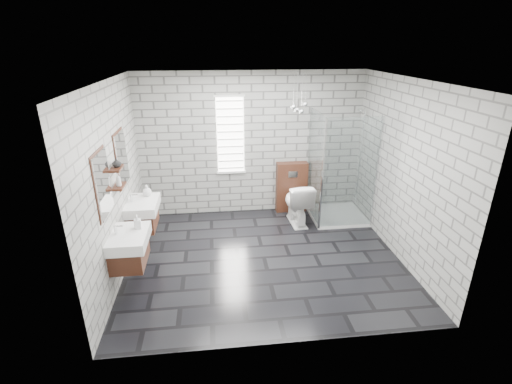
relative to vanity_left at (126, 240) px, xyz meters
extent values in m
cube|color=black|center=(1.91, 0.56, -0.77)|extent=(4.20, 3.60, 0.02)
cube|color=white|center=(1.91, 0.56, 1.95)|extent=(4.20, 3.60, 0.02)
cube|color=#9C9C97|center=(1.91, 2.37, 0.59)|extent=(4.20, 0.02, 2.70)
cube|color=#9C9C97|center=(1.91, -1.25, 0.59)|extent=(4.20, 0.02, 2.70)
cube|color=#9C9C97|center=(-0.20, 0.56, 0.59)|extent=(0.02, 3.60, 2.70)
cube|color=#9C9C97|center=(4.02, 0.56, 0.59)|extent=(0.02, 3.60, 2.70)
cube|color=#492416|center=(0.02, 0.00, -0.21)|extent=(0.42, 0.62, 0.30)
cube|color=silver|center=(0.22, 0.00, -0.18)|extent=(0.02, 0.35, 0.01)
cube|color=white|center=(0.04, 0.00, 0.02)|extent=(0.47, 0.70, 0.15)
cylinder|color=silver|center=(-0.11, 0.00, 0.15)|extent=(0.04, 0.04, 0.12)
cylinder|color=silver|center=(-0.06, 0.00, 0.20)|extent=(0.10, 0.02, 0.02)
cube|color=white|center=(-0.17, 0.00, 0.79)|extent=(0.03, 0.55, 0.80)
cube|color=#492416|center=(-0.19, 0.00, 0.79)|extent=(0.01, 0.59, 0.84)
cube|color=#492416|center=(0.02, 1.05, -0.21)|extent=(0.42, 0.62, 0.30)
cube|color=silver|center=(0.22, 1.05, -0.18)|extent=(0.02, 0.35, 0.01)
cube|color=white|center=(0.04, 1.05, 0.02)|extent=(0.47, 0.70, 0.15)
cylinder|color=silver|center=(-0.11, 1.05, 0.15)|extent=(0.04, 0.04, 0.12)
cylinder|color=silver|center=(-0.06, 1.05, 0.20)|extent=(0.10, 0.02, 0.02)
cube|color=white|center=(-0.17, 1.05, 0.79)|extent=(0.03, 0.55, 0.80)
cube|color=#492416|center=(-0.19, 1.05, 0.79)|extent=(0.01, 0.59, 0.84)
cube|color=#492416|center=(-0.12, 0.51, 0.56)|extent=(0.14, 0.30, 0.03)
cube|color=#492416|center=(-0.12, 0.51, 0.82)|extent=(0.14, 0.30, 0.03)
cube|color=white|center=(1.51, 2.34, 0.79)|extent=(0.50, 0.02, 1.40)
cube|color=silver|center=(1.51, 2.33, 1.51)|extent=(0.56, 0.04, 0.04)
cube|color=silver|center=(1.51, 2.33, 0.07)|extent=(0.56, 0.04, 0.04)
cube|color=silver|center=(1.51, 2.32, 0.16)|extent=(0.48, 0.01, 0.02)
cube|color=silver|center=(1.51, 2.32, 0.30)|extent=(0.48, 0.01, 0.02)
cube|color=silver|center=(1.51, 2.32, 0.44)|extent=(0.48, 0.01, 0.02)
cube|color=silver|center=(1.51, 2.32, 0.58)|extent=(0.48, 0.01, 0.02)
cube|color=silver|center=(1.51, 2.32, 0.72)|extent=(0.48, 0.01, 0.02)
cube|color=silver|center=(1.51, 2.32, 0.86)|extent=(0.48, 0.01, 0.02)
cube|color=silver|center=(1.51, 2.32, 1.00)|extent=(0.48, 0.01, 0.02)
cube|color=silver|center=(1.51, 2.32, 1.14)|extent=(0.48, 0.01, 0.02)
cube|color=silver|center=(1.51, 2.32, 1.28)|extent=(0.48, 0.01, 0.03)
cube|color=silver|center=(1.51, 2.32, 1.42)|extent=(0.48, 0.01, 0.03)
cube|color=#492416|center=(2.68, 2.26, -0.26)|extent=(0.60, 0.20, 1.00)
cube|color=silver|center=(2.68, 2.15, 0.04)|extent=(0.18, 0.01, 0.12)
cube|color=white|center=(3.51, 1.86, -0.73)|extent=(1.00, 1.00, 0.06)
cube|color=silver|center=(3.51, 1.37, 0.27)|extent=(1.00, 0.01, 2.00)
cube|color=silver|center=(3.02, 1.86, 0.27)|extent=(0.01, 1.00, 2.00)
cube|color=silver|center=(3.02, 1.37, 0.27)|extent=(0.03, 0.03, 2.00)
cube|color=silver|center=(3.99, 1.37, 0.27)|extent=(0.03, 0.03, 2.00)
cylinder|color=silver|center=(3.95, 2.06, 0.34)|extent=(0.02, 0.02, 1.80)
cylinder|color=silver|center=(3.87, 2.06, 1.26)|extent=(0.14, 0.14, 0.02)
sphere|color=silver|center=(2.57, 1.87, 1.37)|extent=(0.09, 0.09, 0.09)
cylinder|color=silver|center=(2.57, 1.87, 1.68)|extent=(0.01, 0.01, 0.53)
sphere|color=silver|center=(2.73, 1.91, 1.28)|extent=(0.09, 0.09, 0.09)
cylinder|color=silver|center=(2.73, 1.91, 1.64)|extent=(0.01, 0.01, 0.61)
sphere|color=silver|center=(2.66, 1.96, 1.30)|extent=(0.09, 0.09, 0.09)
cylinder|color=silver|center=(2.66, 1.96, 1.65)|extent=(0.01, 0.01, 0.59)
sphere|color=silver|center=(2.65, 1.98, 1.30)|extent=(0.09, 0.09, 0.09)
cylinder|color=silver|center=(2.65, 1.98, 1.64)|extent=(0.01, 0.01, 0.60)
sphere|color=silver|center=(2.80, 1.94, 1.40)|extent=(0.09, 0.09, 0.09)
cylinder|color=silver|center=(2.80, 1.94, 1.69)|extent=(0.01, 0.01, 0.50)
imported|color=white|center=(2.68, 1.71, -0.36)|extent=(0.50, 0.81, 0.80)
imported|color=#B2B2B2|center=(0.14, 0.14, 0.19)|extent=(0.10, 0.10, 0.19)
imported|color=#B2B2B2|center=(0.09, 1.27, 0.18)|extent=(0.17, 0.17, 0.18)
imported|color=#B2B2B2|center=(-0.11, 0.48, 0.67)|extent=(0.09, 0.09, 0.18)
imported|color=#B2B2B2|center=(-0.11, 0.51, 0.90)|extent=(0.14, 0.14, 0.12)
camera|label=1|loc=(1.20, -4.42, 2.42)|focal=26.00mm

